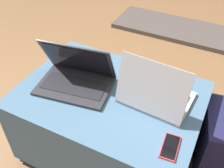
{
  "coord_description": "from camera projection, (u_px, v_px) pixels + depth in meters",
  "views": [
    {
      "loc": [
        0.45,
        -0.86,
        1.37
      ],
      "look_at": [
        0.02,
        -0.01,
        0.55
      ],
      "focal_mm": 42.0,
      "sensor_mm": 36.0,
      "label": 1
    }
  ],
  "objects": [
    {
      "name": "fireplace_hearth",
      "position": [
        182.0,
        30.0,
        2.73
      ],
      "size": [
        1.4,
        0.5,
        0.04
      ],
      "color": "#564C47",
      "rests_on": "ground_plane"
    },
    {
      "name": "backpack",
      "position": [
        220.0,
        144.0,
        1.43
      ],
      "size": [
        0.31,
        0.37,
        0.47
      ],
      "rotation": [
        0.0,
        0.0,
        1.79
      ],
      "color": "#23234C",
      "rests_on": "ground_plane"
    },
    {
      "name": "ground_plane",
      "position": [
        110.0,
        149.0,
        1.63
      ],
      "size": [
        14.0,
        14.0,
        0.0
      ],
      "primitive_type": "plane",
      "color": "olive"
    },
    {
      "name": "laptop_near",
      "position": [
        76.0,
        77.0,
        1.34
      ],
      "size": [
        0.4,
        0.31,
        0.24
      ],
      "rotation": [
        0.0,
        0.0,
        0.15
      ],
      "color": "#333338",
      "rests_on": "ottoman"
    },
    {
      "name": "ottoman",
      "position": [
        110.0,
        124.0,
        1.47
      ],
      "size": [
        0.92,
        0.66,
        0.47
      ],
      "color": "#2A3D4E",
      "rests_on": "ground_plane"
    },
    {
      "name": "laptop_far",
      "position": [
        155.0,
        94.0,
        1.24
      ],
      "size": [
        0.34,
        0.27,
        0.26
      ],
      "rotation": [
        0.0,
        0.0,
        3.07
      ],
      "color": "#B7B7BC",
      "rests_on": "ottoman"
    },
    {
      "name": "cell_phone",
      "position": [
        170.0,
        147.0,
        1.07
      ],
      "size": [
        0.08,
        0.14,
        0.01
      ],
      "rotation": [
        0.0,
        0.0,
        3.22
      ],
      "color": "red",
      "rests_on": "ottoman"
    }
  ]
}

